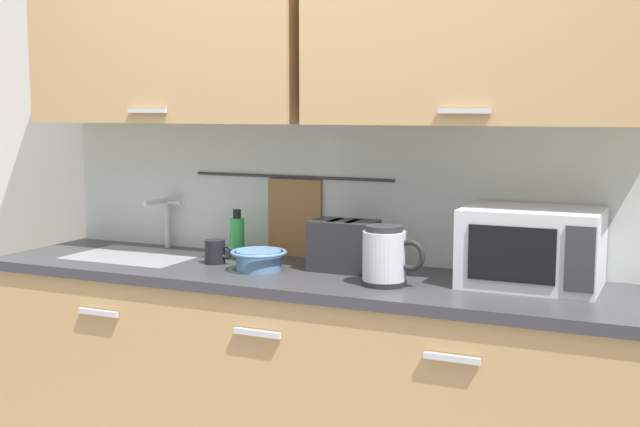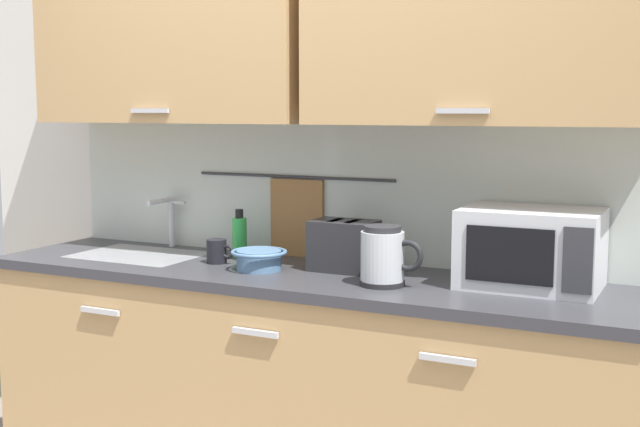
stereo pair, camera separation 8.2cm
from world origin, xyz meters
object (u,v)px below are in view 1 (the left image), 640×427
(mug_near_sink, at_px, (216,252))
(toaster, at_px, (344,245))
(microwave, at_px, (532,247))
(dish_soap_bottle, at_px, (237,236))
(mixing_bowl, at_px, (259,259))
(electric_kettle, at_px, (385,256))

(mug_near_sink, height_order, toaster, toaster)
(microwave, bearing_deg, toaster, -178.73)
(dish_soap_bottle, xyz_separation_m, mixing_bowl, (0.22, -0.22, -0.04))
(electric_kettle, bearing_deg, microwave, 23.40)
(mixing_bowl, xyz_separation_m, toaster, (0.29, 0.14, 0.05))
(electric_kettle, distance_m, mug_near_sink, 0.75)
(microwave, xyz_separation_m, dish_soap_bottle, (-1.21, 0.07, -0.05))
(mug_near_sink, bearing_deg, electric_kettle, -7.26)
(microwave, distance_m, mug_near_sink, 1.21)
(microwave, height_order, dish_soap_bottle, microwave)
(dish_soap_bottle, xyz_separation_m, mug_near_sink, (0.00, -0.17, -0.04))
(microwave, distance_m, mixing_bowl, 1.00)
(mixing_bowl, bearing_deg, toaster, 25.50)
(dish_soap_bottle, bearing_deg, electric_kettle, -19.75)
(mug_near_sink, distance_m, toaster, 0.52)
(microwave, height_order, electric_kettle, microwave)
(mug_near_sink, xyz_separation_m, mixing_bowl, (0.22, -0.05, -0.00))
(dish_soap_bottle, relative_size, mixing_bowl, 0.92)
(mixing_bowl, bearing_deg, electric_kettle, -4.97)
(dish_soap_bottle, xyz_separation_m, toaster, (0.51, -0.08, 0.01))
(microwave, height_order, mug_near_sink, microwave)
(electric_kettle, relative_size, dish_soap_bottle, 1.16)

